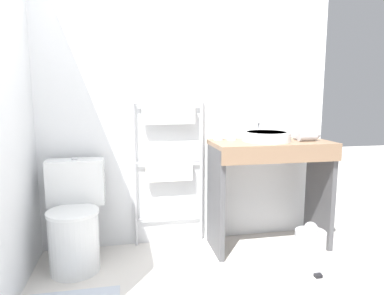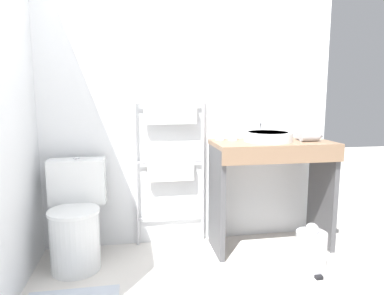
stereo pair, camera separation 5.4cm
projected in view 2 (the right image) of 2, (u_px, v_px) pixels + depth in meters
name	position (u px, v px, depth m)	size (l,w,h in m)	color
wall_back	(183.00, 99.00, 2.87)	(2.54, 0.12, 2.44)	silver
toilet	(76.00, 221.00, 2.50)	(0.42, 0.50, 0.78)	white
towel_radiator	(170.00, 149.00, 2.80)	(0.58, 0.06, 1.23)	silver
vanity_counter	(272.00, 177.00, 2.75)	(0.95, 0.47, 0.89)	#84664C
sink_basin	(268.00, 136.00, 2.73)	(0.39, 0.39, 0.07)	white
faucet	(260.00, 127.00, 2.88)	(0.02, 0.10, 0.15)	silver
cup_near_wall	(220.00, 134.00, 2.80)	(0.08, 0.08, 0.10)	white
cup_near_edge	(233.00, 135.00, 2.79)	(0.08, 0.08, 0.09)	white
hair_dryer	(309.00, 136.00, 2.74)	(0.20, 0.18, 0.08)	#B7B7BC
trash_bin	(311.00, 250.00, 2.44)	(0.22, 0.25, 0.36)	silver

